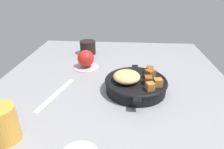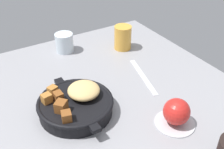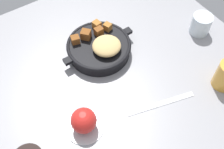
{
  "view_description": "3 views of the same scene",
  "coord_description": "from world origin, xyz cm",
  "px_view_note": "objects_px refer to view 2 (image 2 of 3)",
  "views": [
    {
      "loc": [
        -63.06,
        -4.34,
        35.45
      ],
      "look_at": [
        -0.55,
        0.38,
        3.74
      ],
      "focal_mm": 31.23,
      "sensor_mm": 36.0,
      "label": 1
    },
    {
      "loc": [
        50.83,
        -29.8,
        52.43
      ],
      "look_at": [
        -5.77,
        4.28,
        7.94
      ],
      "focal_mm": 44.46,
      "sensor_mm": 36.0,
      "label": 2
    },
    {
      "loc": [
        24.3,
        43.54,
        71.72
      ],
      "look_at": [
        -1.8,
        4.18,
        3.98
      ],
      "focal_mm": 44.17,
      "sensor_mm": 36.0,
      "label": 3
    }
  ],
  "objects_px": {
    "juice_glass_amber": "(123,38)",
    "cast_iron_skillet": "(76,104)",
    "red_apple": "(177,112)",
    "water_glass_short": "(64,43)",
    "butter_knife": "(143,76)"
  },
  "relations": [
    {
      "from": "cast_iron_skillet",
      "to": "red_apple",
      "type": "xyz_separation_m",
      "value": [
        0.18,
        0.21,
        0.01
      ]
    },
    {
      "from": "juice_glass_amber",
      "to": "water_glass_short",
      "type": "distance_m",
      "value": 0.22
    },
    {
      "from": "juice_glass_amber",
      "to": "cast_iron_skillet",
      "type": "bearing_deg",
      "value": -51.69
    },
    {
      "from": "cast_iron_skillet",
      "to": "red_apple",
      "type": "bearing_deg",
      "value": 49.03
    },
    {
      "from": "cast_iron_skillet",
      "to": "juice_glass_amber",
      "type": "height_order",
      "value": "juice_glass_amber"
    },
    {
      "from": "butter_knife",
      "to": "juice_glass_amber",
      "type": "relative_size",
      "value": 2.33
    },
    {
      "from": "cast_iron_skillet",
      "to": "juice_glass_amber",
      "type": "distance_m",
      "value": 0.4
    },
    {
      "from": "juice_glass_amber",
      "to": "water_glass_short",
      "type": "xyz_separation_m",
      "value": [
        -0.1,
        -0.2,
        -0.01
      ]
    },
    {
      "from": "cast_iron_skillet",
      "to": "butter_knife",
      "type": "distance_m",
      "value": 0.27
    },
    {
      "from": "cast_iron_skillet",
      "to": "butter_knife",
      "type": "relative_size",
      "value": 1.19
    },
    {
      "from": "juice_glass_amber",
      "to": "butter_knife",
      "type": "bearing_deg",
      "value": -13.68
    },
    {
      "from": "red_apple",
      "to": "water_glass_short",
      "type": "bearing_deg",
      "value": -169.85
    },
    {
      "from": "cast_iron_skillet",
      "to": "red_apple",
      "type": "height_order",
      "value": "red_apple"
    },
    {
      "from": "red_apple",
      "to": "water_glass_short",
      "type": "distance_m",
      "value": 0.53
    },
    {
      "from": "butter_knife",
      "to": "juice_glass_amber",
      "type": "xyz_separation_m",
      "value": [
        -0.2,
        0.05,
        0.04
      ]
    }
  ]
}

